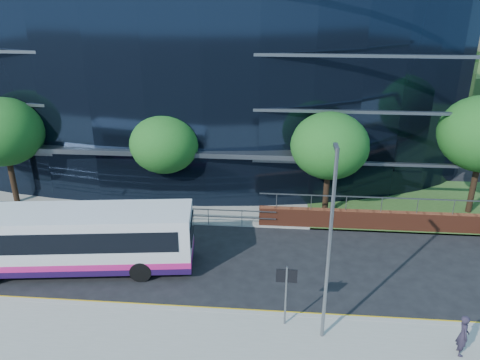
# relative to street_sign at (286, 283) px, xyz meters

# --- Properties ---
(ground) EXTENTS (200.00, 200.00, 0.00)m
(ground) POSITION_rel_street_sign_xyz_m (-4.50, 1.59, -2.15)
(ground) COLOR black
(ground) RESTS_ON ground
(kerb) EXTENTS (80.00, 0.25, 0.16)m
(kerb) POSITION_rel_street_sign_xyz_m (-4.50, 0.59, -2.07)
(kerb) COLOR gray
(kerb) RESTS_ON ground
(yellow_line_outer) EXTENTS (80.00, 0.08, 0.01)m
(yellow_line_outer) POSITION_rel_street_sign_xyz_m (-4.50, 0.79, -2.14)
(yellow_line_outer) COLOR gold
(yellow_line_outer) RESTS_ON ground
(yellow_line_inner) EXTENTS (80.00, 0.08, 0.01)m
(yellow_line_inner) POSITION_rel_street_sign_xyz_m (-4.50, 0.94, -2.14)
(yellow_line_inner) COLOR gold
(yellow_line_inner) RESTS_ON ground
(far_forecourt) EXTENTS (50.00, 8.00, 0.10)m
(far_forecourt) POSITION_rel_street_sign_xyz_m (-10.50, 12.59, -2.10)
(far_forecourt) COLOR gray
(far_forecourt) RESTS_ON ground
(glass_office) EXTENTS (44.00, 23.10, 16.00)m
(glass_office) POSITION_rel_street_sign_xyz_m (-8.50, 22.44, 5.85)
(glass_office) COLOR black
(glass_office) RESTS_ON ground
(guard_railings) EXTENTS (24.00, 0.05, 1.10)m
(guard_railings) POSITION_rel_street_sign_xyz_m (-12.50, 8.59, -1.33)
(guard_railings) COLOR slate
(guard_railings) RESTS_ON ground
(apartment_block) EXTENTS (60.00, 42.00, 30.00)m
(apartment_block) POSITION_rel_street_sign_xyz_m (27.50, 58.80, 8.96)
(apartment_block) COLOR #2D511E
(apartment_block) RESTS_ON ground
(street_sign) EXTENTS (0.85, 0.09, 2.80)m
(street_sign) POSITION_rel_street_sign_xyz_m (0.00, 0.00, 0.00)
(street_sign) COLOR slate
(street_sign) RESTS_ON pavement_near
(tree_far_a) EXTENTS (4.95, 4.95, 6.98)m
(tree_far_a) POSITION_rel_street_sign_xyz_m (-17.50, 10.59, 2.71)
(tree_far_a) COLOR black
(tree_far_a) RESTS_ON ground
(tree_far_b) EXTENTS (4.29, 4.29, 6.05)m
(tree_far_b) POSITION_rel_street_sign_xyz_m (-7.50, 11.09, 2.06)
(tree_far_b) COLOR black
(tree_far_b) RESTS_ON ground
(tree_far_c) EXTENTS (4.62, 4.62, 6.51)m
(tree_far_c) POSITION_rel_street_sign_xyz_m (2.50, 10.59, 2.39)
(tree_far_c) COLOR black
(tree_far_c) RESTS_ON ground
(tree_dist_e) EXTENTS (4.62, 4.62, 6.51)m
(tree_dist_e) POSITION_rel_street_sign_xyz_m (19.50, 41.59, 2.39)
(tree_dist_e) COLOR black
(tree_dist_e) RESTS_ON ground
(streetlight_east) EXTENTS (0.15, 0.77, 8.00)m
(streetlight_east) POSITION_rel_street_sign_xyz_m (1.50, -0.59, 2.29)
(streetlight_east) COLOR slate
(streetlight_east) RESTS_ON pavement_near
(city_bus) EXTENTS (11.93, 4.10, 3.16)m
(city_bus) POSITION_rel_street_sign_xyz_m (-10.30, 3.49, -0.47)
(city_bus) COLOR silver
(city_bus) RESTS_ON ground
(pedestrian) EXTENTS (0.47, 0.66, 1.73)m
(pedestrian) POSITION_rel_street_sign_xyz_m (6.69, -1.14, -1.13)
(pedestrian) COLOR #251F2F
(pedestrian) RESTS_ON pavement_near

